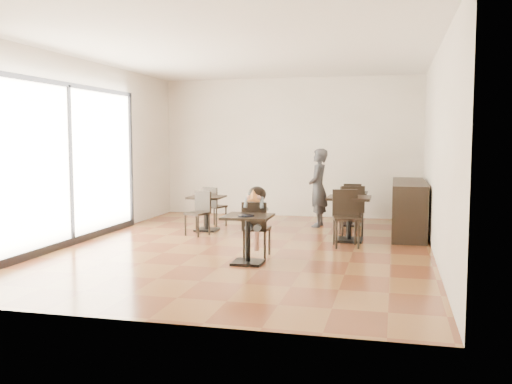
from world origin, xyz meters
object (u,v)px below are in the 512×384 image
(chair_mid_a, at_px, (351,211))
(chair_back_b, at_px, (349,209))
(chair_left_b, at_px, (197,214))
(adult_patron, at_px, (318,188))
(cafe_table_mid, at_px, (349,219))
(cafe_table_left, at_px, (207,213))
(child_chair, at_px, (257,229))
(chair_back_a, at_px, (353,202))
(cafe_table_back, at_px, (351,209))
(chair_left_a, at_px, (215,207))
(chair_mid_b, at_px, (346,219))
(child_table, at_px, (248,240))
(child, at_px, (257,222))

(chair_mid_a, bearing_deg, chair_back_b, -94.71)
(chair_left_b, bearing_deg, adult_patron, 59.20)
(cafe_table_mid, relative_size, chair_left_b, 0.96)
(chair_mid_a, bearing_deg, cafe_table_left, -10.94)
(child_chair, bearing_deg, chair_back_a, -106.26)
(child_chair, xyz_separation_m, chair_back_a, (1.18, 4.03, -0.01))
(adult_patron, bearing_deg, cafe_table_back, 115.01)
(chair_left_a, distance_m, chair_back_a, 3.02)
(child_chair, xyz_separation_m, chair_left_b, (-1.53, 1.58, -0.02))
(cafe_table_mid, xyz_separation_m, cafe_table_back, (-0.10, 1.83, -0.04))
(child_chair, xyz_separation_m, chair_mid_a, (1.27, 2.20, 0.05))
(adult_patron, relative_size, cafe_table_mid, 2.03)
(cafe_table_mid, bearing_deg, chair_mid_b, -90.00)
(child_table, distance_m, chair_mid_a, 3.03)
(child_table, height_order, cafe_table_left, child_table)
(cafe_table_mid, xyz_separation_m, chair_left_a, (-2.80, 1.03, 0.02))
(chair_back_b, bearing_deg, child, -111.62)
(cafe_table_back, bearing_deg, cafe_table_mid, -86.96)
(child, relative_size, chair_left_a, 1.31)
(child_chair, height_order, cafe_table_mid, child_chair)
(child_chair, xyz_separation_m, cafe_table_back, (1.18, 3.48, -0.08))
(adult_patron, relative_size, chair_mid_b, 1.69)
(cafe_table_left, bearing_deg, chair_left_b, -90.00)
(cafe_table_mid, relative_size, chair_mid_b, 0.83)
(chair_back_a, bearing_deg, child_chair, 73.98)
(chair_left_a, xyz_separation_m, chair_left_b, (0.00, -1.10, 0.00))
(child_table, bearing_deg, chair_back_b, 71.34)
(adult_patron, bearing_deg, chair_back_b, 69.20)
(child, bearing_deg, cafe_table_left, 125.64)
(child_table, xyz_separation_m, chair_left_a, (-1.53, 3.23, 0.06))
(child_chair, height_order, cafe_table_left, child_chair)
(chair_mid_b, distance_m, chair_back_b, 1.83)
(child, distance_m, chair_mid_a, 2.54)
(chair_left_b, xyz_separation_m, chair_back_b, (2.71, 1.35, 0.01))
(child_table, distance_m, chair_left_a, 3.58)
(cafe_table_mid, bearing_deg, child_chair, -127.62)
(child_table, height_order, cafe_table_back, child_table)
(adult_patron, distance_m, cafe_table_left, 2.35)
(chair_mid_a, height_order, chair_back_b, chair_mid_a)
(chair_mid_a, height_order, chair_mid_b, same)
(chair_back_b, bearing_deg, chair_left_b, -153.30)
(child_chair, bearing_deg, chair_mid_b, -139.13)
(child, height_order, chair_mid_b, child)
(chair_left_b, xyz_separation_m, chair_back_a, (2.71, 2.45, 0.01))
(chair_back_a, distance_m, chair_back_b, 1.10)
(child_table, distance_m, chair_back_b, 3.67)
(child_table, distance_m, cafe_table_back, 4.20)
(child, relative_size, cafe_table_mid, 1.36)
(cafe_table_mid, bearing_deg, chair_mid_a, 90.00)
(child_table, height_order, chair_mid_a, chair_mid_a)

